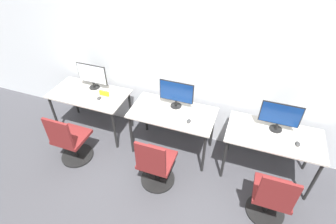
% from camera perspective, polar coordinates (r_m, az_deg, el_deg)
% --- Properties ---
extents(ground_plane, '(20.00, 20.00, 0.00)m').
position_cam_1_polar(ground_plane, '(4.05, -0.63, -11.00)').
color(ground_plane, '#3D3D42').
extents(wall_back, '(12.00, 0.05, 2.80)m').
position_cam_1_polar(wall_back, '(3.75, 3.41, 11.88)').
color(wall_back, silver).
rests_on(wall_back, ground_plane).
extents(desk_left, '(1.22, 0.65, 0.74)m').
position_cam_1_polar(desk_left, '(4.36, -16.70, 3.04)').
color(desk_left, '#BCB7AD').
rests_on(desk_left, ground_plane).
extents(monitor_left, '(0.50, 0.17, 0.41)m').
position_cam_1_polar(monitor_left, '(4.31, -16.20, 7.67)').
color(monitor_left, black).
rests_on(monitor_left, desk_left).
extents(keyboard_left, '(0.38, 0.16, 0.02)m').
position_cam_1_polar(keyboard_left, '(4.26, -17.52, 3.43)').
color(keyboard_left, silver).
rests_on(keyboard_left, desk_left).
extents(mouse_left, '(0.06, 0.09, 0.03)m').
position_cam_1_polar(mouse_left, '(4.13, -14.74, 2.97)').
color(mouse_left, '#333333').
rests_on(mouse_left, desk_left).
extents(office_chair_left, '(0.48, 0.48, 0.88)m').
position_cam_1_polar(office_chair_left, '(4.10, -20.47, -6.17)').
color(office_chair_left, black).
rests_on(office_chair_left, ground_plane).
extents(desk_center, '(1.22, 0.65, 0.74)m').
position_cam_1_polar(desk_center, '(3.80, 0.99, -1.01)').
color(desk_center, '#BCB7AD').
rests_on(desk_center, ground_plane).
extents(monitor_center, '(0.50, 0.17, 0.41)m').
position_cam_1_polar(monitor_center, '(3.73, 1.82, 4.09)').
color(monitor_center, black).
rests_on(monitor_center, desk_center).
extents(keyboard_center, '(0.38, 0.16, 0.02)m').
position_cam_1_polar(keyboard_center, '(3.64, 0.25, -1.28)').
color(keyboard_center, silver).
rests_on(keyboard_center, desk_center).
extents(mouse_center, '(0.06, 0.09, 0.03)m').
position_cam_1_polar(mouse_center, '(3.59, 4.54, -1.97)').
color(mouse_center, '#333333').
rests_on(mouse_center, desk_center).
extents(office_chair_center, '(0.48, 0.48, 0.88)m').
position_cam_1_polar(office_chair_center, '(3.55, -2.69, -11.64)').
color(office_chair_center, black).
rests_on(office_chair_center, ground_plane).
extents(desk_right, '(1.22, 0.65, 0.74)m').
position_cam_1_polar(desk_right, '(3.72, 21.97, -5.65)').
color(desk_right, '#BCB7AD').
rests_on(desk_right, ground_plane).
extents(monitor_right, '(0.50, 0.17, 0.41)m').
position_cam_1_polar(monitor_right, '(3.62, 23.20, -0.79)').
color(monitor_right, black).
rests_on(monitor_right, desk_right).
extents(keyboard_right, '(0.38, 0.16, 0.02)m').
position_cam_1_polar(keyboard_right, '(3.59, 22.26, -5.55)').
color(keyboard_right, silver).
rests_on(keyboard_right, desk_right).
extents(mouse_right, '(0.06, 0.09, 0.03)m').
position_cam_1_polar(mouse_right, '(3.63, 26.40, -6.23)').
color(mouse_right, '#333333').
rests_on(mouse_right, desk_right).
extents(office_chair_right, '(0.48, 0.48, 0.88)m').
position_cam_1_polar(office_chair_right, '(3.48, 21.50, -17.17)').
color(office_chair_right, black).
rests_on(office_chair_right, ground_plane).
extents(placard_left, '(0.16, 0.03, 0.08)m').
position_cam_1_polar(placard_left, '(4.18, -13.72, 3.97)').
color(placard_left, yellow).
rests_on(placard_left, desk_left).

